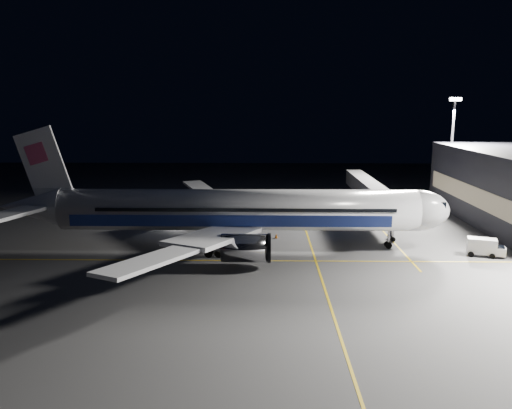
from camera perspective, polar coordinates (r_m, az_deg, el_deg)
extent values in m
plane|color=#4C4C4F|center=(69.07, -1.97, -4.91)|extent=(200.00, 200.00, 0.00)
cube|color=gold|center=(69.29, 6.35, -4.91)|extent=(0.25, 80.00, 0.01)
cube|color=gold|center=(63.34, -2.25, -6.43)|extent=(70.00, 0.25, 0.01)
cube|color=gold|center=(80.77, 14.21, -2.84)|extent=(0.25, 40.00, 0.01)
cylinder|color=silver|center=(67.78, -2.00, -0.60)|extent=(48.00, 5.60, 5.60)
ellipsoid|color=silver|center=(70.72, 17.82, -0.64)|extent=(8.96, 5.60, 5.60)
cube|color=black|center=(71.23, 19.63, 0.14)|extent=(2.20, 3.40, 0.90)
cone|color=silver|center=(74.82, -24.36, -0.24)|extent=(9.00, 5.49, 5.49)
cube|color=navy|center=(70.74, -2.69, -0.84)|extent=(42.24, 0.25, 1.50)
cube|color=navy|center=(65.33, -2.99, -1.88)|extent=(42.24, 0.25, 1.50)
cube|color=silver|center=(76.08, -3.56, -0.52)|extent=(11.36, 15.23, 1.53)
cube|color=silver|center=(60.58, -4.75, -3.65)|extent=(11.36, 15.23, 1.53)
cube|color=silver|center=(88.64, -6.16, 1.72)|extent=(8.57, 13.22, 1.31)
cube|color=silver|center=(49.29, -12.04, -6.36)|extent=(8.57, 13.22, 1.31)
cube|color=silver|center=(79.20, -22.47, 0.73)|extent=(6.20, 9.67, 0.45)
cube|color=silver|center=(69.97, -25.80, -0.86)|extent=(6.20, 9.67, 0.45)
cube|color=white|center=(72.99, -23.10, 4.29)|extent=(7.53, 0.40, 10.28)
cube|color=#D94A7B|center=(73.18, -23.76, 5.36)|extent=(3.22, 0.55, 3.22)
cylinder|color=#B7B7BF|center=(77.10, -0.75, -1.21)|extent=(5.60, 3.40, 3.40)
cylinder|color=#B7B7BF|center=(59.67, -1.27, -4.99)|extent=(5.60, 3.40, 3.40)
cylinder|color=#9999A0|center=(70.71, 14.89, -3.85)|extent=(0.26, 0.26, 2.50)
cylinder|color=black|center=(70.92, 14.86, -4.48)|extent=(0.90, 0.70, 0.90)
cylinder|color=#9999A0|center=(73.09, -4.15, -3.00)|extent=(0.26, 0.26, 2.50)
cylinder|color=#9999A0|center=(64.83, -4.83, -4.89)|extent=(0.26, 0.26, 2.50)
cylinder|color=black|center=(73.27, -4.15, -3.53)|extent=(1.10, 1.60, 1.10)
cylinder|color=black|center=(65.03, -4.82, -5.48)|extent=(1.10, 1.60, 1.10)
cube|color=brown|center=(88.07, 23.30, 1.07)|extent=(0.15, 36.00, 3.00)
cube|color=#B2B2B7|center=(89.44, 12.92, 1.60)|extent=(3.00, 33.90, 2.80)
cube|color=#B2B2B7|center=(74.28, 15.39, -0.50)|extent=(3.60, 3.20, 3.40)
cylinder|color=#9999A0|center=(74.94, 15.26, -2.78)|extent=(0.70, 0.70, 3.10)
cylinder|color=black|center=(74.40, 15.38, -3.84)|extent=(0.70, 0.30, 0.70)
cylinder|color=black|center=(76.08, 15.05, -3.49)|extent=(0.70, 0.30, 0.70)
cylinder|color=#59595E|center=(105.18, 21.39, 5.51)|extent=(0.44, 0.44, 20.00)
cube|color=#59595E|center=(104.76, 21.81, 11.11)|extent=(2.40, 0.50, 0.80)
cube|color=white|center=(104.43, 21.88, 11.11)|extent=(2.20, 0.15, 0.60)
cube|color=silver|center=(71.12, 24.38, -4.31)|extent=(3.93, 2.81, 1.95)
cube|color=silver|center=(71.49, 26.05, -4.82)|extent=(1.88, 2.05, 1.07)
cube|color=black|center=(71.38, 26.08, -4.48)|extent=(1.49, 1.77, 0.44)
cylinder|color=black|center=(72.41, 25.24, -4.96)|extent=(0.74, 0.44, 0.71)
cylinder|color=black|center=(70.62, 25.38, -5.37)|extent=(0.74, 0.44, 0.71)
cylinder|color=black|center=(72.17, 23.28, -4.84)|extent=(0.74, 0.44, 0.71)
cylinder|color=black|center=(70.38, 23.37, -5.25)|extent=(0.74, 0.44, 0.71)
cube|color=black|center=(85.10, -9.20, -1.41)|extent=(2.32, 1.46, 1.06)
cube|color=black|center=(84.95, -9.22, -0.97)|extent=(0.97, 0.97, 0.58)
sphere|color=#FFF2CC|center=(84.46, -9.61, -1.52)|extent=(0.25, 0.25, 0.25)
sphere|color=#FFF2CC|center=(84.29, -8.96, -1.53)|extent=(0.25, 0.25, 0.25)
cylinder|color=black|center=(85.84, -8.53, -1.58)|extent=(0.58, 0.21, 0.58)
cylinder|color=black|center=(84.26, -8.70, -1.83)|extent=(0.58, 0.21, 0.58)
cylinder|color=black|center=(86.14, -9.67, -1.57)|extent=(0.58, 0.21, 0.58)
cylinder|color=black|center=(84.56, -9.87, -1.82)|extent=(0.58, 0.21, 0.58)
cone|color=orange|center=(75.05, -3.29, -3.34)|extent=(0.42, 0.42, 0.63)
cone|color=orange|center=(81.76, 1.73, -2.09)|extent=(0.42, 0.42, 0.63)
cone|color=orange|center=(73.61, 2.32, -3.60)|extent=(0.46, 0.46, 0.68)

